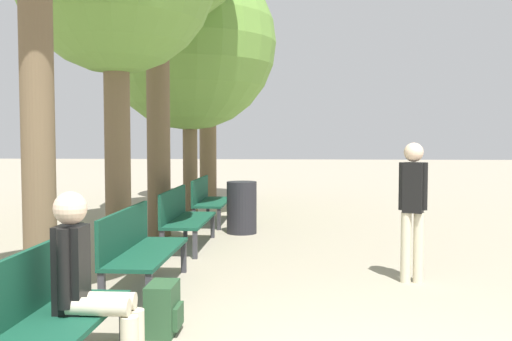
{
  "coord_description": "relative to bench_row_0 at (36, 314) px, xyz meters",
  "views": [
    {
      "loc": [
        -0.54,
        -3.34,
        1.63
      ],
      "look_at": [
        -1.05,
        4.0,
        1.21
      ],
      "focal_mm": 40.0,
      "sensor_mm": 36.0,
      "label": 1
    }
  ],
  "objects": [
    {
      "name": "bench_row_1",
      "position": [
        0.0,
        2.41,
        0.0
      ],
      "size": [
        0.54,
        1.72,
        0.87
      ],
      "color": "#144733",
      "rests_on": "ground_plane"
    },
    {
      "name": "pedestrian_near",
      "position": [
        2.99,
        2.94,
        0.41
      ],
      "size": [
        0.32,
        0.24,
        1.58
      ],
      "color": "beige",
      "rests_on": "ground_plane"
    },
    {
      "name": "person_seated",
      "position": [
        0.24,
        0.27,
        0.18
      ],
      "size": [
        0.6,
        0.34,
        1.26
      ],
      "color": "beige",
      "rests_on": "ground_plane"
    },
    {
      "name": "tree_row_4",
      "position": [
        -0.59,
        11.09,
        3.81
      ],
      "size": [
        3.18,
        3.18,
        5.94
      ],
      "color": "brown",
      "rests_on": "ground_plane"
    },
    {
      "name": "backpack",
      "position": [
        0.58,
        1.09,
        -0.28
      ],
      "size": [
        0.27,
        0.38,
        0.42
      ],
      "color": "#284C2D",
      "rests_on": "ground_plane"
    },
    {
      "name": "trash_bin",
      "position": [
        0.76,
        6.11,
        -0.05
      ],
      "size": [
        0.51,
        0.51,
        0.89
      ],
      "color": "#232328",
      "rests_on": "ground_plane"
    },
    {
      "name": "bench_row_0",
      "position": [
        0.0,
        0.0,
        0.0
      ],
      "size": [
        0.54,
        1.72,
        0.87
      ],
      "color": "#144733",
      "rests_on": "ground_plane"
    },
    {
      "name": "tree_row_3",
      "position": [
        -0.59,
        8.58,
        3.14
      ],
      "size": [
        3.69,
        3.69,
        5.48
      ],
      "color": "brown",
      "rests_on": "ground_plane"
    },
    {
      "name": "bench_row_2",
      "position": [
        0.0,
        4.82,
        0.0
      ],
      "size": [
        0.54,
        1.72,
        0.87
      ],
      "color": "#144733",
      "rests_on": "ground_plane"
    },
    {
      "name": "bench_row_3",
      "position": [
        0.0,
        7.23,
        0.0
      ],
      "size": [
        0.54,
        1.72,
        0.87
      ],
      "color": "#144733",
      "rests_on": "ground_plane"
    }
  ]
}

